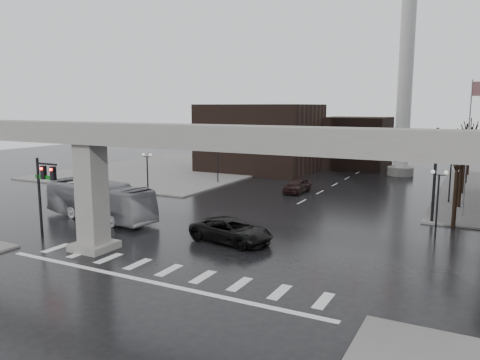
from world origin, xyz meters
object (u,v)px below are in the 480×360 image
(signal_mast_arm, at_px, (389,152))
(pickup_truck, at_px, (231,231))
(city_bus, at_px, (99,201))
(far_car, at_px, (297,185))

(signal_mast_arm, xyz_separation_m, pickup_truck, (-8.46, -12.93, -4.96))
(signal_mast_arm, bearing_deg, city_bus, -151.21)
(signal_mast_arm, bearing_deg, pickup_truck, -123.19)
(pickup_truck, distance_m, city_bus, 13.57)
(signal_mast_arm, relative_size, far_car, 2.50)
(city_bus, relative_size, far_car, 2.42)
(pickup_truck, bearing_deg, far_car, 16.05)
(signal_mast_arm, height_order, pickup_truck, signal_mast_arm)
(signal_mast_arm, relative_size, pickup_truck, 1.94)
(far_car, bearing_deg, pickup_truck, -80.64)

